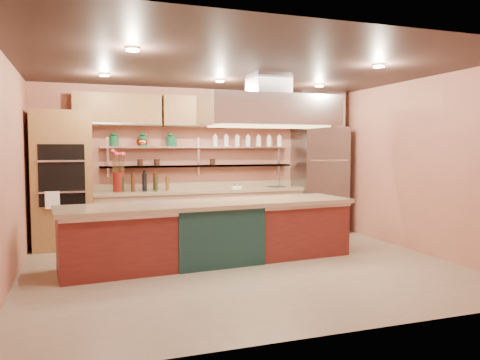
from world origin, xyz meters
name	(u,v)px	position (x,y,z in m)	size (l,w,h in m)	color
floor	(245,268)	(0.00, 0.00, -0.01)	(6.00, 5.00, 0.02)	gray
ceiling	(245,67)	(0.00, 0.00, 2.80)	(6.00, 5.00, 0.02)	black
wall_back	(201,163)	(0.00, 2.50, 1.40)	(6.00, 0.04, 2.80)	#B36B54
wall_front	(339,181)	(0.00, -2.50, 1.40)	(6.00, 0.04, 2.80)	#B36B54
wall_left	(7,173)	(-3.00, 0.00, 1.40)	(0.04, 5.00, 2.80)	#B36B54
wall_right	(421,166)	(3.00, 0.00, 1.40)	(0.04, 5.00, 2.80)	#B36B54
oven_stack	(63,180)	(-2.45, 2.18, 1.15)	(0.95, 0.64, 2.30)	brown
refrigerator	(320,180)	(2.35, 2.14, 1.05)	(0.95, 0.72, 2.10)	slate
back_counter	(202,214)	(-0.05, 2.20, 0.47)	(3.84, 0.64, 0.93)	#9D795E
wall_shelf_lower	(200,166)	(-0.05, 2.37, 1.35)	(3.60, 0.26, 0.03)	silver
wall_shelf_upper	(200,147)	(-0.05, 2.37, 1.70)	(3.60, 0.26, 0.03)	silver
upper_cabinets	(203,112)	(0.00, 2.32, 2.35)	(4.60, 0.36, 0.55)	brown
range_hood	(268,111)	(0.55, 0.48, 2.25)	(2.00, 1.00, 0.45)	silver
ceiling_downlights	(240,71)	(0.00, 0.20, 2.77)	(4.00, 2.80, 0.02)	#FFE5A5
island	(212,232)	(-0.35, 0.48, 0.45)	(4.28, 0.93, 0.89)	maroon
flower_vase	(119,182)	(-1.55, 2.15, 1.10)	(0.19, 0.19, 0.34)	#61130E
oil_bottle_cluster	(144,183)	(-1.11, 2.15, 1.08)	(0.91, 0.26, 0.29)	black
kitchen_scale	(236,186)	(0.59, 2.15, 0.98)	(0.18, 0.13, 0.10)	white
bar_faucet	(279,181)	(1.52, 2.25, 1.05)	(0.03, 0.03, 0.23)	silver
copper_kettle	(141,142)	(-1.12, 2.37, 1.79)	(0.19, 0.19, 0.15)	#CF512F
green_canister	(173,142)	(-0.55, 2.37, 1.80)	(0.15, 0.15, 0.18)	#104A28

